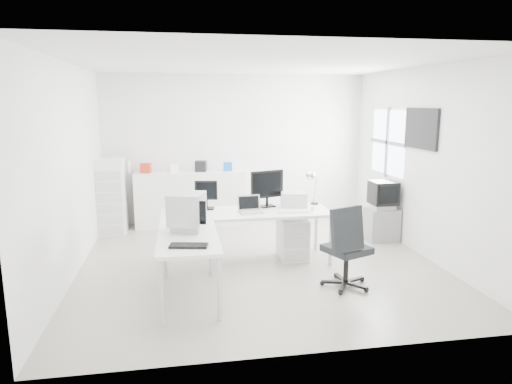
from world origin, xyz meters
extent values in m
cube|color=beige|center=(0.00, 0.00, 0.00)|extent=(5.00, 5.00, 0.01)
cube|color=white|center=(0.00, 0.00, 2.80)|extent=(5.00, 5.00, 0.01)
cube|color=white|center=(0.00, 2.50, 1.40)|extent=(5.00, 0.02, 2.80)
cube|color=white|center=(-2.50, 0.00, 1.40)|extent=(0.02, 5.00, 2.80)
cube|color=white|center=(2.50, 0.00, 1.40)|extent=(0.02, 5.00, 2.80)
cube|color=white|center=(0.53, 0.10, 0.30)|extent=(0.40, 0.50, 0.60)
cube|color=black|center=(-1.02, 0.15, 0.82)|extent=(0.51, 0.45, 0.15)
cube|color=white|center=(0.48, -0.10, 0.76)|extent=(0.45, 0.15, 0.02)
sphere|color=white|center=(0.78, -0.05, 0.78)|extent=(0.06, 0.06, 0.06)
cube|color=silver|center=(0.58, 0.27, 0.86)|extent=(0.42, 0.38, 0.21)
cube|color=black|center=(-1.02, -1.45, 0.76)|extent=(0.43, 0.24, 0.03)
cube|color=gray|center=(2.22, 0.72, 0.27)|extent=(0.50, 0.41, 0.55)
cube|color=white|center=(-0.89, 2.24, 0.51)|extent=(2.03, 0.51, 1.02)
cube|color=red|center=(-1.69, 2.24, 1.10)|extent=(0.20, 0.18, 0.17)
cube|color=white|center=(-1.19, 2.24, 1.09)|extent=(0.18, 0.16, 0.15)
cube|color=black|center=(-0.69, 2.24, 1.12)|extent=(0.23, 0.22, 0.20)
cube|color=#195FB1|center=(-0.19, 2.24, 1.10)|extent=(0.17, 0.15, 0.16)
cylinder|color=white|center=(-1.99, 2.28, 1.13)|extent=(0.07, 0.07, 0.22)
cube|color=white|center=(-2.28, 1.95, 0.66)|extent=(0.46, 0.55, 1.32)
camera|label=1|loc=(-1.09, -6.20, 2.28)|focal=32.00mm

